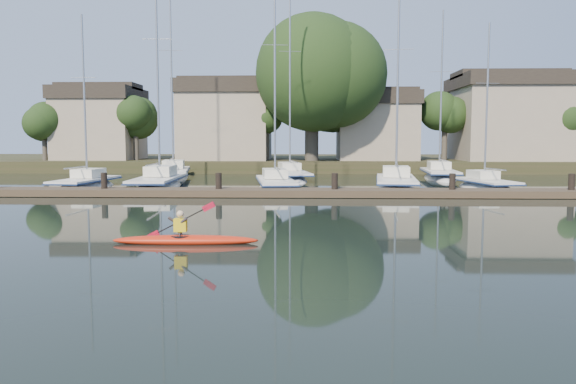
{
  "coord_description": "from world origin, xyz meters",
  "views": [
    {
      "loc": [
        1.55,
        -14.8,
        2.98
      ],
      "look_at": [
        0.94,
        3.79,
        1.2
      ],
      "focal_mm": 35.0,
      "sensor_mm": 36.0,
      "label": 1
    }
  ],
  "objects_px": {
    "sailboat_6": "(290,181)",
    "sailboat_5": "(173,180)",
    "sailboat_4": "(485,192)",
    "sailboat_1": "(159,191)",
    "sailboat_3": "(396,192)",
    "kayak": "(185,238)",
    "sailboat_0": "(86,191)",
    "sailboat_2": "(275,192)",
    "dock": "(276,192)",
    "sailboat_7": "(439,181)"
  },
  "relations": [
    {
      "from": "kayak",
      "to": "sailboat_7",
      "type": "bearing_deg",
      "value": 61.18
    },
    {
      "from": "sailboat_5",
      "to": "dock",
      "type": "bearing_deg",
      "value": -67.07
    },
    {
      "from": "sailboat_2",
      "to": "sailboat_6",
      "type": "height_order",
      "value": "sailboat_6"
    },
    {
      "from": "dock",
      "to": "sailboat_5",
      "type": "distance_m",
      "value": 15.8
    },
    {
      "from": "sailboat_1",
      "to": "sailboat_7",
      "type": "distance_m",
      "value": 20.61
    },
    {
      "from": "sailboat_0",
      "to": "sailboat_5",
      "type": "bearing_deg",
      "value": 75.4
    },
    {
      "from": "sailboat_1",
      "to": "sailboat_0",
      "type": "bearing_deg",
      "value": -177.67
    },
    {
      "from": "sailboat_6",
      "to": "sailboat_5",
      "type": "bearing_deg",
      "value": 164.91
    },
    {
      "from": "sailboat_1",
      "to": "sailboat_3",
      "type": "bearing_deg",
      "value": -3.34
    },
    {
      "from": "sailboat_4",
      "to": "sailboat_6",
      "type": "relative_size",
      "value": 0.68
    },
    {
      "from": "dock",
      "to": "sailboat_6",
      "type": "bearing_deg",
      "value": 88.32
    },
    {
      "from": "sailboat_1",
      "to": "sailboat_7",
      "type": "bearing_deg",
      "value": 21.59
    },
    {
      "from": "kayak",
      "to": "sailboat_2",
      "type": "xyz_separation_m",
      "value": [
        1.62,
        17.38,
        -0.34
      ]
    },
    {
      "from": "kayak",
      "to": "sailboat_3",
      "type": "xyz_separation_m",
      "value": [
        8.76,
        17.67,
        -0.37
      ]
    },
    {
      "from": "sailboat_6",
      "to": "sailboat_4",
      "type": "bearing_deg",
      "value": -43.6
    },
    {
      "from": "dock",
      "to": "sailboat_3",
      "type": "bearing_deg",
      "value": 33.22
    },
    {
      "from": "sailboat_4",
      "to": "sailboat_7",
      "type": "relative_size",
      "value": 0.79
    },
    {
      "from": "sailboat_1",
      "to": "sailboat_4",
      "type": "relative_size",
      "value": 1.42
    },
    {
      "from": "kayak",
      "to": "dock",
      "type": "relative_size",
      "value": 0.12
    },
    {
      "from": "sailboat_4",
      "to": "sailboat_5",
      "type": "height_order",
      "value": "sailboat_5"
    },
    {
      "from": "sailboat_4",
      "to": "sailboat_7",
      "type": "distance_m",
      "value": 8.64
    },
    {
      "from": "sailboat_2",
      "to": "sailboat_4",
      "type": "height_order",
      "value": "sailboat_2"
    },
    {
      "from": "sailboat_5",
      "to": "sailboat_3",
      "type": "bearing_deg",
      "value": -39.56
    },
    {
      "from": "kayak",
      "to": "sailboat_0",
      "type": "bearing_deg",
      "value": 117.33
    },
    {
      "from": "sailboat_0",
      "to": "kayak",
      "type": "bearing_deg",
      "value": -56.14
    },
    {
      "from": "dock",
      "to": "sailboat_0",
      "type": "relative_size",
      "value": 2.96
    },
    {
      "from": "sailboat_4",
      "to": "sailboat_5",
      "type": "relative_size",
      "value": 0.66
    },
    {
      "from": "sailboat_3",
      "to": "sailboat_4",
      "type": "relative_size",
      "value": 1.31
    },
    {
      "from": "sailboat_0",
      "to": "sailboat_7",
      "type": "height_order",
      "value": "sailboat_7"
    },
    {
      "from": "sailboat_2",
      "to": "sailboat_5",
      "type": "xyz_separation_m",
      "value": [
        -8.26,
        9.08,
        -0.02
      ]
    },
    {
      "from": "dock",
      "to": "sailboat_0",
      "type": "height_order",
      "value": "sailboat_0"
    },
    {
      "from": "sailboat_0",
      "to": "sailboat_2",
      "type": "distance_m",
      "value": 11.4
    },
    {
      "from": "kayak",
      "to": "sailboat_4",
      "type": "height_order",
      "value": "sailboat_4"
    },
    {
      "from": "sailboat_3",
      "to": "sailboat_4",
      "type": "distance_m",
      "value": 5.27
    },
    {
      "from": "dock",
      "to": "sailboat_3",
      "type": "xyz_separation_m",
      "value": [
        6.86,
        4.49,
        -0.41
      ]
    },
    {
      "from": "sailboat_2",
      "to": "dock",
      "type": "bearing_deg",
      "value": -93.82
    },
    {
      "from": "sailboat_1",
      "to": "sailboat_3",
      "type": "height_order",
      "value": "sailboat_1"
    },
    {
      "from": "kayak",
      "to": "sailboat_5",
      "type": "height_order",
      "value": "sailboat_5"
    },
    {
      "from": "kayak",
      "to": "sailboat_2",
      "type": "relative_size",
      "value": 0.29
    },
    {
      "from": "sailboat_0",
      "to": "sailboat_5",
      "type": "xyz_separation_m",
      "value": [
        3.14,
        9.0,
        -0.02
      ]
    },
    {
      "from": "sailboat_0",
      "to": "dock",
      "type": "bearing_deg",
      "value": -15.5
    },
    {
      "from": "dock",
      "to": "sailboat_2",
      "type": "relative_size",
      "value": 2.35
    },
    {
      "from": "sailboat_0",
      "to": "sailboat_6",
      "type": "xyz_separation_m",
      "value": [
        12.05,
        8.15,
        0.0
      ]
    },
    {
      "from": "kayak",
      "to": "sailboat_0",
      "type": "relative_size",
      "value": 0.36
    },
    {
      "from": "kayak",
      "to": "sailboat_7",
      "type": "xyz_separation_m",
      "value": [
        13.34,
        26.31,
        -0.36
      ]
    },
    {
      "from": "sailboat_2",
      "to": "sailboat_5",
      "type": "height_order",
      "value": "sailboat_5"
    },
    {
      "from": "sailboat_1",
      "to": "sailboat_5",
      "type": "distance_m",
      "value": 8.71
    },
    {
      "from": "sailboat_3",
      "to": "sailboat_7",
      "type": "distance_m",
      "value": 9.78
    },
    {
      "from": "kayak",
      "to": "sailboat_2",
      "type": "bearing_deg",
      "value": 82.75
    },
    {
      "from": "sailboat_1",
      "to": "sailboat_6",
      "type": "bearing_deg",
      "value": 42.55
    }
  ]
}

